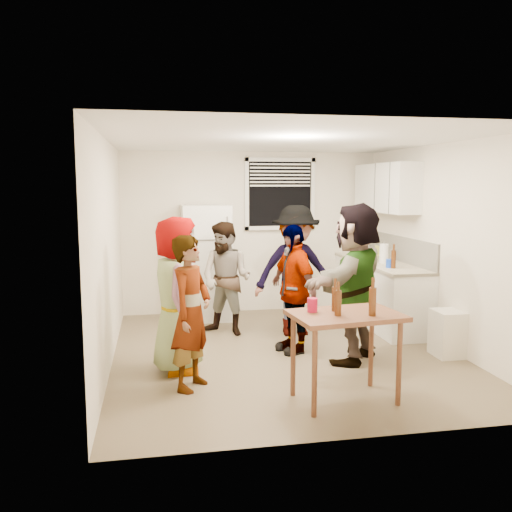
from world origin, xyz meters
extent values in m
cube|color=white|center=(-0.75, 1.88, 0.85)|extent=(0.70, 0.70, 1.70)
cube|color=white|center=(1.70, 1.15, 0.43)|extent=(0.60, 2.20, 0.86)
cube|color=beige|center=(1.70, 1.15, 0.88)|extent=(0.64, 2.22, 0.04)
cube|color=#AFABA1|center=(1.99, 1.15, 1.08)|extent=(0.03, 2.20, 0.36)
cube|color=white|center=(1.83, 1.35, 1.95)|extent=(0.34, 1.60, 0.70)
cylinder|color=white|center=(1.68, 1.01, 0.90)|extent=(0.12, 0.12, 0.27)
cylinder|color=black|center=(1.75, 1.90, 0.90)|extent=(0.07, 0.07, 0.28)
cylinder|color=#47230C|center=(1.60, 0.52, 0.90)|extent=(0.06, 0.06, 0.24)
cylinder|color=blue|center=(1.56, 0.57, 0.90)|extent=(0.09, 0.09, 0.12)
cube|color=#F7F465|center=(1.92, 1.75, 0.98)|extent=(0.02, 0.19, 0.16)
cube|color=white|center=(1.88, -0.46, 0.25)|extent=(0.37, 0.37, 0.54)
cylinder|color=#47230C|center=(0.41, -1.62, 0.83)|extent=(0.07, 0.07, 0.26)
cylinder|color=#B20E33|center=(-0.07, -1.38, 0.83)|extent=(0.10, 0.10, 0.13)
imported|color=gray|center=(-1.27, -0.39, 0.00)|extent=(1.70, 0.88, 0.53)
imported|color=#141933|center=(-1.16, -0.91, 0.00)|extent=(1.59, 1.26, 0.36)
imported|color=brown|center=(-0.57, 0.95, 0.00)|extent=(1.48, 1.65, 0.57)
imported|color=#3D3D42|center=(0.33, 0.77, 0.00)|extent=(1.15, 1.75, 0.64)
imported|color=black|center=(0.11, 0.05, 0.00)|extent=(1.73, 1.30, 0.37)
imported|color=#F7714E|center=(0.72, -0.40, 0.00)|extent=(2.46, 2.45, 0.53)
camera|label=1|loc=(-1.48, -6.10, 2.00)|focal=38.00mm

